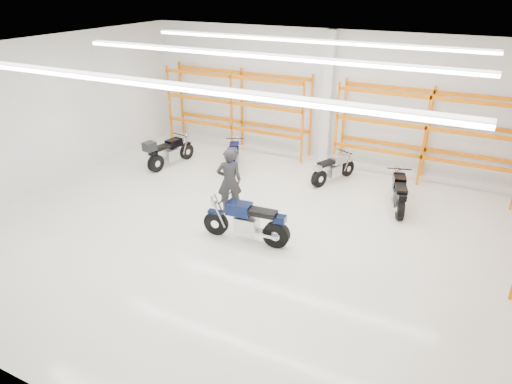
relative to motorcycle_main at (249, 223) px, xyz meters
The scene contains 11 objects.
ground 0.70m from the motorcycle_main, 117.21° to the left, with size 14.00×14.00×0.00m, color beige.
room_shell 2.80m from the motorcycle_main, 115.86° to the left, with size 14.02×12.02×4.51m.
motorcycle_main is the anchor object (origin of this frame).
motorcycle_back_a 5.74m from the motorcycle_main, 147.32° to the left, with size 0.79×2.15×1.11m.
motorcycle_back_b 4.66m from the motorcycle_main, 124.19° to the left, with size 1.08×1.90×1.04m.
motorcycle_back_c 4.49m from the motorcycle_main, 81.41° to the left, with size 0.95×1.81×0.94m.
motorcycle_back_d 4.57m from the motorcycle_main, 49.82° to the left, with size 0.84×2.01×1.01m.
standing_man 1.74m from the motorcycle_main, 136.70° to the left, with size 0.69×0.45×1.89m, color black.
structural_column 6.47m from the motorcycle_main, 91.95° to the left, with size 0.32×0.32×4.50m, color white.
pallet_racking_back_left 7.03m from the motorcycle_main, 121.51° to the left, with size 5.67×0.87×3.00m.
pallet_racking_back_right 6.82m from the motorcycle_main, 61.60° to the left, with size 5.67×0.87×3.00m.
Camera 1 is at (4.82, -9.14, 6.05)m, focal length 32.00 mm.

